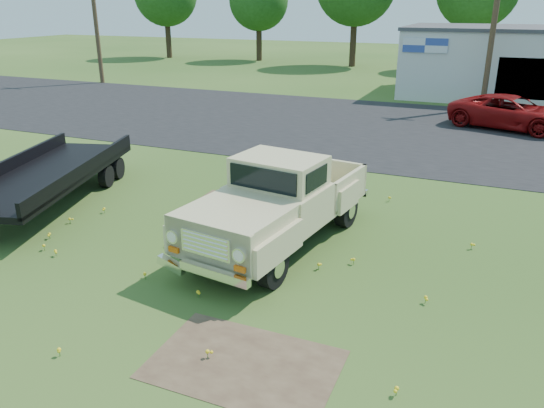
# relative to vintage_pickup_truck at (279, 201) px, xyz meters

# --- Properties ---
(ground) EXTENTS (140.00, 140.00, 0.00)m
(ground) POSITION_rel_vintage_pickup_truck_xyz_m (-0.29, -1.47, -1.10)
(ground) COLOR #294B18
(ground) RESTS_ON ground
(asphalt_lot) EXTENTS (90.00, 14.00, 0.02)m
(asphalt_lot) POSITION_rel_vintage_pickup_truck_xyz_m (-0.29, 13.53, -1.10)
(asphalt_lot) COLOR black
(asphalt_lot) RESTS_ON ground
(dirt_patch_a) EXTENTS (3.00, 2.00, 0.01)m
(dirt_patch_a) POSITION_rel_vintage_pickup_truck_xyz_m (1.21, -4.47, -1.10)
(dirt_patch_a) COLOR #493627
(dirt_patch_a) RESTS_ON ground
(dirt_patch_b) EXTENTS (2.20, 1.60, 0.01)m
(dirt_patch_b) POSITION_rel_vintage_pickup_truck_xyz_m (-2.29, 2.03, -1.10)
(dirt_patch_b) COLOR #493627
(dirt_patch_b) RESTS_ON ground
(commercial_building) EXTENTS (14.20, 8.20, 4.15)m
(commercial_building) POSITION_rel_vintage_pickup_truck_xyz_m (5.71, 25.52, 1.00)
(commercial_building) COLOR silver
(commercial_building) RESTS_ON ground
(utility_pole_west) EXTENTS (1.60, 0.30, 9.00)m
(utility_pole_west) POSITION_rel_vintage_pickup_truck_xyz_m (-22.29, 20.53, 3.51)
(utility_pole_west) COLOR #402C1D
(utility_pole_west) RESTS_ON ground
(utility_pole_mid) EXTENTS (1.60, 0.30, 9.00)m
(utility_pole_mid) POSITION_rel_vintage_pickup_truck_xyz_m (3.71, 20.53, 3.51)
(utility_pole_mid) COLOR #402C1D
(utility_pole_mid) RESTS_ON ground
(treeline_b) EXTENTS (5.76, 5.76, 8.57)m
(treeline_b) POSITION_rel_vintage_pickup_truck_xyz_m (-18.29, 39.53, 4.57)
(treeline_b) COLOR #342417
(treeline_b) RESTS_ON ground
(vintage_pickup_truck) EXTENTS (3.20, 6.32, 2.19)m
(vintage_pickup_truck) POSITION_rel_vintage_pickup_truck_xyz_m (0.00, 0.00, 0.00)
(vintage_pickup_truck) COLOR #C2BA82
(vintage_pickup_truck) RESTS_ON ground
(flatbed_trailer) EXTENTS (4.35, 7.70, 1.99)m
(flatbed_trailer) POSITION_rel_vintage_pickup_truck_xyz_m (-7.21, 0.02, -0.10)
(flatbed_trailer) COLOR black
(flatbed_trailer) RESTS_ON ground
(red_pickup) EXTENTS (5.89, 3.94, 1.50)m
(red_pickup) POSITION_rel_vintage_pickup_truck_xyz_m (5.09, 15.72, -0.35)
(red_pickup) COLOR maroon
(red_pickup) RESTS_ON ground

